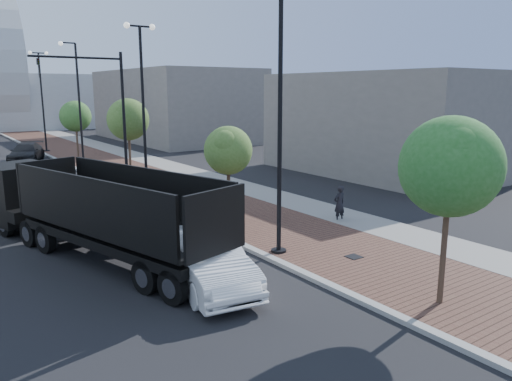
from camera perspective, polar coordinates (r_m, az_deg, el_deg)
sidewalk at (r=45.88m, az=-17.90°, el=3.80°), size 7.00×140.00×0.12m
concrete_strip at (r=46.74m, az=-14.74°, el=4.12°), size 2.40×140.00×0.13m
curb at (r=44.98m, az=-22.15°, el=3.37°), size 0.30×140.00×0.14m
dump_truck at (r=20.33m, az=-21.56°, el=-2.09°), size 5.77×13.46×3.23m
white_sedan at (r=15.17m, az=-6.04°, el=-7.90°), size 2.57×5.38×1.70m
dark_car_far at (r=44.88m, az=-25.06°, el=4.00°), size 4.00×5.64×1.52m
pedestrian at (r=22.48m, az=9.62°, el=-1.53°), size 0.62×0.42×1.68m
streetlight_1 at (r=17.10m, az=2.47°, el=6.39°), size 1.44×0.56×9.21m
streetlight_2 at (r=27.59m, az=-12.90°, el=9.12°), size 1.72×0.56×9.28m
streetlight_3 at (r=38.93m, az=-19.87°, el=8.70°), size 1.44×0.56×9.21m
streetlight_4 at (r=50.60m, az=-23.49°, el=9.51°), size 1.72×0.56×9.28m
traffic_mast at (r=30.08m, az=-16.74°, el=9.43°), size 5.09×0.20×8.00m
tree_0 at (r=13.92m, az=21.60°, el=2.57°), size 2.67×2.67×5.26m
tree_1 at (r=21.98m, az=-3.17°, el=4.65°), size 2.24×2.16×4.32m
tree_2 at (r=32.68m, az=-14.53°, el=7.95°), size 2.66×2.66×5.34m
tree_3 at (r=44.11m, az=-20.12°, el=8.07°), size 2.58×2.56×4.96m
commercial_block_ne at (r=59.46m, az=-9.43°, el=9.70°), size 12.00×22.00×8.00m
commercial_block_e at (r=36.55m, az=14.87°, el=7.52°), size 10.00×16.00×7.00m
utility_cover_1 at (r=17.80m, az=11.26°, el=-7.53°), size 0.50×0.50×0.02m
utility_cover_2 at (r=26.28m, az=-6.30°, el=-1.10°), size 0.50×0.50×0.02m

